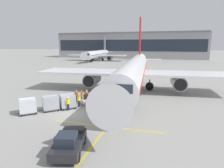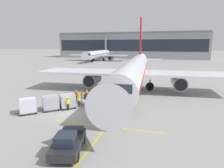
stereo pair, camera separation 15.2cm
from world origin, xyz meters
name	(u,v)px [view 1 (the left image)]	position (x,y,z in m)	size (l,w,h in m)	color
ground_plane	(71,114)	(0.00, 0.00, 0.00)	(600.00, 600.00, 0.00)	gray
parked_airplane	(134,70)	(5.31, 14.56, 3.82)	(35.49, 45.28, 15.25)	white
belt_loader	(95,97)	(1.25, 5.09, 0.88)	(4.50, 4.72, 3.09)	silver
baggage_cart_lead	(68,101)	(-1.45, 2.02, 1.00)	(2.55, 2.53, 1.91)	#515156
baggage_cart_second	(50,103)	(-3.17, 0.65, 1.00)	(2.55, 2.53, 1.91)	#515156
baggage_cart_third	(28,106)	(-5.16, -1.23, 1.00)	(2.55, 2.53, 1.91)	#515156
pushback_tug	(69,142)	(4.02, -7.77, 0.83)	(3.16, 4.79, 1.83)	#232328
ground_crew_by_loader	(68,103)	(-1.00, 1.29, 1.00)	(0.32, 0.56, 1.74)	black
ground_crew_by_carts	(82,96)	(-0.86, 5.17, 1.00)	(0.31, 0.56, 1.74)	#333847
ground_crew_marshaller	(79,100)	(-0.29, 3.01, 1.00)	(0.32, 0.56, 1.74)	black
ground_crew_wingwalker	(77,95)	(-1.68, 5.13, 1.00)	(0.57, 0.26, 1.74)	black
safety_cone_engine_keepout	(87,91)	(-2.31, 10.35, 0.38)	(0.69, 0.69, 0.78)	black
safety_cone_wingtip	(98,90)	(-0.66, 11.80, 0.31)	(0.57, 0.57, 0.65)	black
apron_guidance_line_lead_in	(134,92)	(5.43, 13.74, 0.00)	(0.20, 110.00, 0.01)	yellow
apron_guidance_line_stop_bar	(107,126)	(5.38, -2.27, 0.00)	(12.00, 0.20, 0.01)	yellow
terminal_building	(129,45)	(-13.42, 105.12, 7.91)	(92.53, 16.48, 15.93)	#939399
distant_airplane	(97,54)	(-25.19, 77.42, 3.42)	(31.00, 40.69, 13.48)	silver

